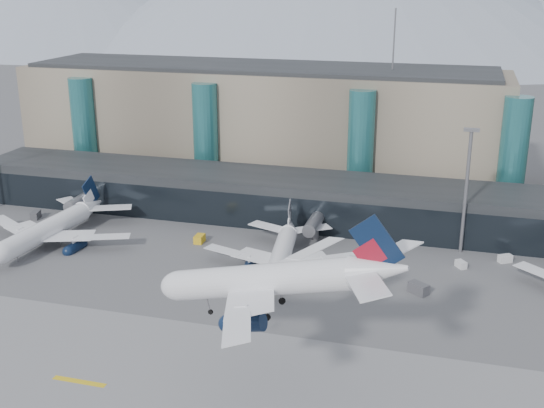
{
  "coord_description": "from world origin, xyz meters",
  "views": [
    {
      "loc": [
        27.79,
        -86.37,
        53.23
      ],
      "look_at": [
        -5.46,
        32.0,
        12.19
      ],
      "focal_mm": 45.0,
      "sensor_mm": 36.0,
      "label": 1
    }
  ],
  "objects_px": {
    "veh_g": "(461,264)",
    "veh_h": "(252,283)",
    "lightmast_mid": "(467,184)",
    "veh_c": "(418,288)",
    "hero_jet": "(284,273)",
    "jet_parked_mid": "(283,244)",
    "veh_b": "(200,239)",
    "veh_f": "(36,215)",
    "jet_parked_left": "(56,220)",
    "veh_d": "(505,259)"
  },
  "relations": [
    {
      "from": "lightmast_mid",
      "to": "veh_b",
      "type": "height_order",
      "value": "lightmast_mid"
    },
    {
      "from": "veh_g",
      "to": "veh_b",
      "type": "bearing_deg",
      "value": -123.65
    },
    {
      "from": "lightmast_mid",
      "to": "veh_c",
      "type": "height_order",
      "value": "lightmast_mid"
    },
    {
      "from": "hero_jet",
      "to": "veh_f",
      "type": "height_order",
      "value": "hero_jet"
    },
    {
      "from": "jet_parked_left",
      "to": "lightmast_mid",
      "type": "bearing_deg",
      "value": -74.18
    },
    {
      "from": "veh_d",
      "to": "veh_f",
      "type": "xyz_separation_m",
      "value": [
        -103.79,
        -2.68,
        0.1
      ]
    },
    {
      "from": "hero_jet",
      "to": "veh_c",
      "type": "height_order",
      "value": "hero_jet"
    },
    {
      "from": "jet_parked_mid",
      "to": "jet_parked_left",
      "type": "bearing_deg",
      "value": 82.84
    },
    {
      "from": "lightmast_mid",
      "to": "jet_parked_mid",
      "type": "distance_m",
      "value": 38.25
    },
    {
      "from": "veh_c",
      "to": "veh_h",
      "type": "height_order",
      "value": "veh_h"
    },
    {
      "from": "veh_b",
      "to": "veh_c",
      "type": "xyz_separation_m",
      "value": [
        46.26,
        -12.37,
        0.16
      ]
    },
    {
      "from": "lightmast_mid",
      "to": "veh_c",
      "type": "xyz_separation_m",
      "value": [
        -6.86,
        -22.07,
        -13.43
      ]
    },
    {
      "from": "veh_f",
      "to": "veh_h",
      "type": "height_order",
      "value": "veh_h"
    },
    {
      "from": "veh_g",
      "to": "lightmast_mid",
      "type": "bearing_deg",
      "value": 146.34
    },
    {
      "from": "veh_f",
      "to": "lightmast_mid",
      "type": "bearing_deg",
      "value": -101.26
    },
    {
      "from": "veh_h",
      "to": "veh_c",
      "type": "bearing_deg",
      "value": -16.9
    },
    {
      "from": "hero_jet",
      "to": "jet_parked_mid",
      "type": "relative_size",
      "value": 1.1
    },
    {
      "from": "hero_jet",
      "to": "jet_parked_mid",
      "type": "bearing_deg",
      "value": 112.48
    },
    {
      "from": "veh_c",
      "to": "hero_jet",
      "type": "bearing_deg",
      "value": -77.39
    },
    {
      "from": "veh_g",
      "to": "veh_h",
      "type": "distance_m",
      "value": 41.15
    },
    {
      "from": "hero_jet",
      "to": "jet_parked_left",
      "type": "relative_size",
      "value": 0.97
    },
    {
      "from": "veh_d",
      "to": "veh_f",
      "type": "relative_size",
      "value": 0.86
    },
    {
      "from": "jet_parked_left",
      "to": "veh_h",
      "type": "height_order",
      "value": "jet_parked_left"
    },
    {
      "from": "lightmast_mid",
      "to": "veh_h",
      "type": "relative_size",
      "value": 7.08
    },
    {
      "from": "veh_b",
      "to": "veh_h",
      "type": "distance_m",
      "value": 25.07
    },
    {
      "from": "veh_f",
      "to": "veh_g",
      "type": "xyz_separation_m",
      "value": [
        95.48,
        -2.39,
        -0.18
      ]
    },
    {
      "from": "veh_b",
      "to": "veh_c",
      "type": "distance_m",
      "value": 47.88
    },
    {
      "from": "veh_h",
      "to": "veh_f",
      "type": "bearing_deg",
      "value": 131.3
    },
    {
      "from": "hero_jet",
      "to": "jet_parked_left",
      "type": "bearing_deg",
      "value": 153.04
    },
    {
      "from": "lightmast_mid",
      "to": "hero_jet",
      "type": "height_order",
      "value": "lightmast_mid"
    },
    {
      "from": "lightmast_mid",
      "to": "veh_c",
      "type": "bearing_deg",
      "value": -107.27
    },
    {
      "from": "jet_parked_mid",
      "to": "veh_g",
      "type": "relative_size",
      "value": 14.07
    },
    {
      "from": "veh_b",
      "to": "veh_f",
      "type": "height_order",
      "value": "veh_f"
    },
    {
      "from": "hero_jet",
      "to": "jet_parked_mid",
      "type": "height_order",
      "value": "hero_jet"
    },
    {
      "from": "jet_parked_left",
      "to": "veh_d",
      "type": "relative_size",
      "value": 14.05
    },
    {
      "from": "jet_parked_mid",
      "to": "veh_f",
      "type": "xyz_separation_m",
      "value": [
        -61.95,
        9.77,
        -3.16
      ]
    },
    {
      "from": "veh_c",
      "to": "veh_g",
      "type": "xyz_separation_m",
      "value": [
        7.08,
        13.78,
        -0.31
      ]
    },
    {
      "from": "lightmast_mid",
      "to": "veh_f",
      "type": "relative_size",
      "value": 8.35
    },
    {
      "from": "hero_jet",
      "to": "veh_c",
      "type": "distance_m",
      "value": 42.67
    },
    {
      "from": "lightmast_mid",
      "to": "jet_parked_left",
      "type": "height_order",
      "value": "lightmast_mid"
    },
    {
      "from": "lightmast_mid",
      "to": "veh_c",
      "type": "distance_m",
      "value": 26.73
    },
    {
      "from": "veh_b",
      "to": "hero_jet",
      "type": "bearing_deg",
      "value": -148.93
    },
    {
      "from": "hero_jet",
      "to": "veh_h",
      "type": "xyz_separation_m",
      "value": [
        -13.9,
        30.27,
        -16.84
      ]
    },
    {
      "from": "veh_c",
      "to": "veh_g",
      "type": "bearing_deg",
      "value": 98.18
    },
    {
      "from": "veh_b",
      "to": "veh_f",
      "type": "bearing_deg",
      "value": 83.27
    },
    {
      "from": "veh_b",
      "to": "veh_c",
      "type": "relative_size",
      "value": 0.81
    },
    {
      "from": "jet_parked_left",
      "to": "veh_c",
      "type": "distance_m",
      "value": 76.26
    },
    {
      "from": "lightmast_mid",
      "to": "jet_parked_mid",
      "type": "bearing_deg",
      "value": -154.8
    },
    {
      "from": "jet_parked_left",
      "to": "veh_g",
      "type": "bearing_deg",
      "value": -79.81
    },
    {
      "from": "hero_jet",
      "to": "veh_c",
      "type": "bearing_deg",
      "value": 74.86
    }
  ]
}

